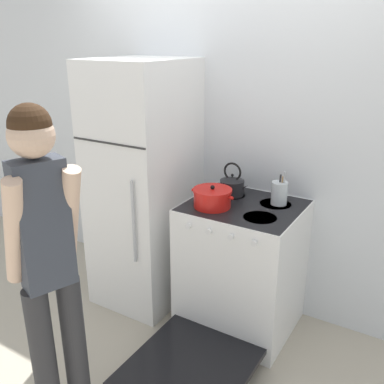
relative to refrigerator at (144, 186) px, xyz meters
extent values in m
plane|color=#B2A893|center=(0.49, 0.35, -0.90)|extent=(14.00, 14.00, 0.00)
cube|color=silver|center=(0.49, 0.38, 0.38)|extent=(10.00, 0.06, 2.55)
cube|color=white|center=(0.00, 0.00, 0.00)|extent=(0.61, 0.70, 1.80)
cube|color=#2D2D2D|center=(0.00, -0.35, 0.40)|extent=(0.60, 0.01, 0.01)
cylinder|color=#B2B5BA|center=(0.19, -0.37, -0.11)|extent=(0.02, 0.02, 0.57)
cube|color=white|center=(0.79, 0.03, -0.45)|extent=(0.73, 0.65, 0.90)
cube|color=black|center=(0.79, 0.03, -0.01)|extent=(0.72, 0.63, 0.02)
cube|color=black|center=(0.79, -0.27, -0.46)|extent=(0.63, 0.05, 0.68)
cylinder|color=black|center=(0.63, -0.10, 0.00)|extent=(0.21, 0.21, 0.01)
cylinder|color=black|center=(0.96, -0.10, 0.00)|extent=(0.21, 0.21, 0.01)
cylinder|color=black|center=(0.63, 0.16, 0.00)|extent=(0.21, 0.21, 0.01)
cylinder|color=black|center=(0.96, 0.16, 0.00)|extent=(0.21, 0.21, 0.01)
cylinder|color=silver|center=(0.57, -0.31, -0.07)|extent=(0.04, 0.02, 0.04)
cylinder|color=silver|center=(0.72, -0.31, -0.07)|extent=(0.04, 0.02, 0.04)
cylinder|color=silver|center=(0.87, -0.31, -0.07)|extent=(0.04, 0.02, 0.04)
cylinder|color=silver|center=(1.01, -0.31, -0.07)|extent=(0.04, 0.02, 0.04)
cube|color=black|center=(0.79, -0.66, -0.78)|extent=(0.67, 0.72, 0.04)
cube|color=#99999E|center=(0.79, -0.05, -0.49)|extent=(0.59, 0.36, 0.01)
cylinder|color=red|center=(0.63, -0.10, 0.06)|extent=(0.24, 0.24, 0.10)
cylinder|color=red|center=(0.63, -0.10, 0.12)|extent=(0.25, 0.25, 0.02)
sphere|color=black|center=(0.63, -0.10, 0.14)|extent=(0.03, 0.03, 0.03)
cylinder|color=red|center=(0.50, -0.10, 0.09)|extent=(0.03, 0.02, 0.02)
cylinder|color=red|center=(0.76, -0.10, 0.09)|extent=(0.03, 0.02, 0.02)
cylinder|color=black|center=(0.64, 0.16, 0.06)|extent=(0.17, 0.17, 0.11)
cone|color=black|center=(0.64, 0.16, 0.12)|extent=(0.16, 0.16, 0.03)
sphere|color=black|center=(0.64, 0.16, 0.15)|extent=(0.02, 0.02, 0.02)
cone|color=black|center=(0.72, 0.16, 0.07)|extent=(0.09, 0.03, 0.08)
torus|color=black|center=(0.64, 0.16, 0.17)|extent=(0.13, 0.01, 0.13)
cylinder|color=silver|center=(0.98, 0.16, 0.08)|extent=(0.10, 0.10, 0.15)
cylinder|color=#9E7547|center=(0.99, 0.17, 0.12)|extent=(0.02, 0.02, 0.16)
cylinder|color=#232326|center=(0.97, 0.16, 0.12)|extent=(0.01, 0.03, 0.17)
cylinder|color=#B2B5BA|center=(1.00, 0.17, 0.14)|extent=(0.02, 0.05, 0.20)
cylinder|color=#2D2D30|center=(0.32, -1.27, -0.49)|extent=(0.12, 0.12, 0.82)
cylinder|color=#2D2D30|center=(0.38, -1.11, -0.49)|extent=(0.12, 0.12, 0.82)
cube|color=#383D47|center=(0.35, -1.19, 0.23)|extent=(0.20, 0.26, 0.62)
cylinder|color=beige|center=(0.31, -1.31, 0.23)|extent=(0.26, 0.16, 0.55)
cylinder|color=beige|center=(0.39, -1.07, 0.23)|extent=(0.26, 0.16, 0.55)
sphere|color=beige|center=(0.35, -1.19, 0.64)|extent=(0.20, 0.20, 0.20)
sphere|color=#382314|center=(0.35, -1.19, 0.69)|extent=(0.18, 0.18, 0.18)
camera|label=1|loc=(1.84, -2.34, 1.04)|focal=40.00mm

